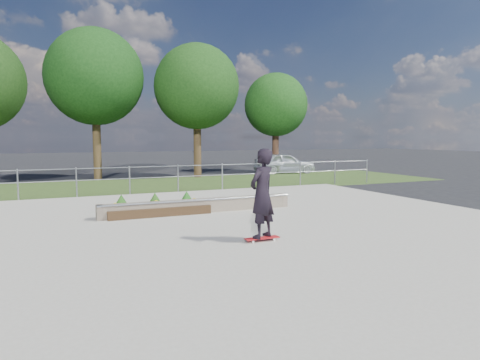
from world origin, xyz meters
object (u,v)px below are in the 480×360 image
object	(u,v)px
grind_ledge	(199,206)
skateboarder	(262,194)
planter_bed	(157,208)
parked_car	(285,163)

from	to	relation	value
grind_ledge	skateboarder	size ratio (longest dim) A/B	2.93
skateboarder	planter_bed	bearing A→B (deg)	107.36
planter_bed	parked_car	world-z (taller)	parked_car
planter_bed	grind_ledge	bearing A→B (deg)	-13.84
grind_ledge	parked_car	distance (m)	15.39
skateboarder	grind_ledge	bearing A→B (deg)	91.67
grind_ledge	planter_bed	distance (m)	1.28
planter_bed	parked_car	size ratio (longest dim) A/B	0.76
planter_bed	skateboarder	distance (m)	4.63
grind_ledge	skateboarder	distance (m)	4.12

